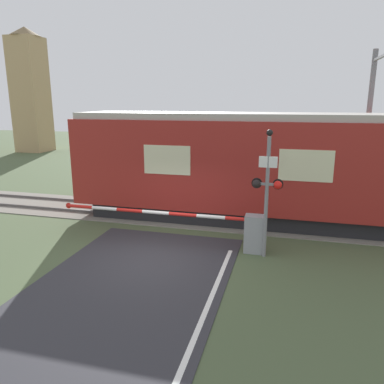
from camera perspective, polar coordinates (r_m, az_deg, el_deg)
name	(u,v)px	position (r m, az deg, el deg)	size (l,w,h in m)	color
ground_plane	(154,257)	(11.36, -5.80, -9.79)	(80.00, 80.00, 0.00)	#475638
track_bed	(190,215)	(15.10, -0.27, -3.57)	(36.00, 3.20, 0.13)	slate
train	(304,170)	(14.14, 16.68, 3.28)	(17.27, 2.78, 4.09)	black
crossing_barrier	(234,229)	(11.62, 6.39, -5.67)	(6.74, 0.44, 1.17)	gray
signal_post	(267,187)	(10.89, 11.36, 0.78)	(0.90, 0.26, 3.75)	gray
catenary_pole	(367,131)	(16.47, 25.13, 8.43)	(0.20, 1.90, 6.42)	slate
distant_building	(30,90)	(37.16, -23.43, 14.05)	(2.75, 2.75, 10.65)	tan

